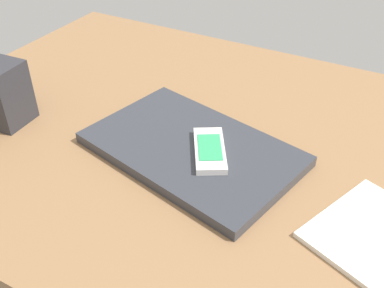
# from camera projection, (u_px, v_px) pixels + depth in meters

# --- Properties ---
(desk_surface) EXTENTS (1.20, 0.80, 0.03)m
(desk_surface) POSITION_uv_depth(u_px,v_px,m) (219.00, 147.00, 0.81)
(desk_surface) COLOR olive
(desk_surface) RESTS_ON ground
(laptop_closed) EXTENTS (0.39, 0.29, 0.02)m
(laptop_closed) POSITION_uv_depth(u_px,v_px,m) (192.00, 149.00, 0.77)
(laptop_closed) COLOR #33353D
(laptop_closed) RESTS_ON desk_surface
(cell_phone_on_laptop) EXTENTS (0.10, 0.12, 0.01)m
(cell_phone_on_laptop) POSITION_uv_depth(u_px,v_px,m) (210.00, 150.00, 0.74)
(cell_phone_on_laptop) COLOR silver
(cell_phone_on_laptop) RESTS_ON laptop_closed
(notepad) EXTENTS (0.20, 0.21, 0.01)m
(notepad) POSITION_uv_depth(u_px,v_px,m) (376.00, 235.00, 0.62)
(notepad) COLOR white
(notepad) RESTS_ON desk_surface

